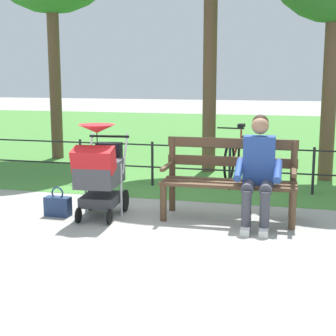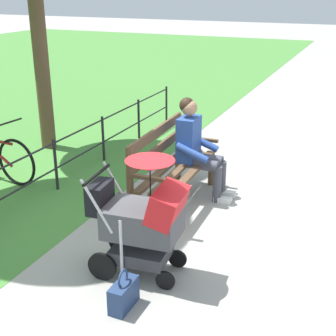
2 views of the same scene
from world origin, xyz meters
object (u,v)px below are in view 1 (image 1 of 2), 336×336
person_on_bench (258,168)px  handbag (58,206)px  park_bench (230,175)px  bicycle (236,156)px  stroller (100,170)px

person_on_bench → handbag: size_ratio=3.45×
person_on_bench → park_bench: bearing=-32.0°
park_bench → bicycle: park_bench is taller
park_bench → handbag: bearing=12.7°
bicycle → stroller: bearing=67.0°
handbag → bicycle: 3.57m
park_bench → bicycle: (0.25, -2.61, -0.16)m
stroller → bicycle: (-1.27, -3.00, -0.23)m
person_on_bench → handbag: bearing=5.7°
park_bench → stroller: bearing=14.5°
person_on_bench → stroller: bearing=5.2°
handbag → bicycle: bicycle is taller
park_bench → bicycle: 2.62m
stroller → handbag: 0.72m
handbag → person_on_bench: bearing=-174.3°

